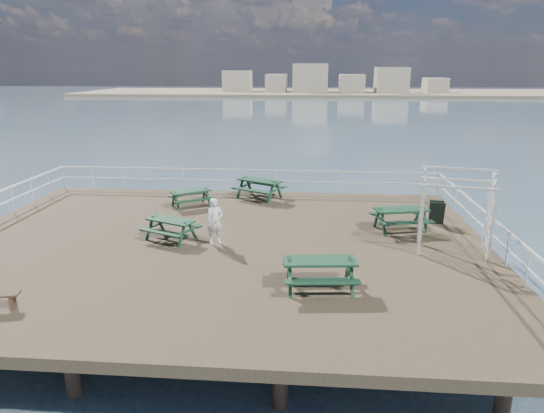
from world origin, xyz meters
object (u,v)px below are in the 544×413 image
Objects in this scene: picnic_table_a at (191,195)px; person at (215,221)px; picnic_table_e at (320,268)px; trellis_arbor at (455,215)px; picnic_table_c at (401,214)px; picnic_table_b at (259,185)px; picnic_table_d at (171,225)px.

picnic_table_a is 4.74m from person.
picnic_table_e is at bearing -87.19° from picnic_table_a.
picnic_table_e reaches higher than picnic_table_a.
trellis_arbor is (4.21, 3.03, 0.61)m from picnic_table_e.
picnic_table_c is 1.41× the size of person.
person is at bearing -69.29° from picnic_table_b.
picnic_table_e reaches higher than picnic_table_c.
picnic_table_a is 10.53m from trellis_arbor.
picnic_table_a is at bearing 119.72° from picnic_table_e.
picnic_table_a is at bearing 149.93° from picnic_table_c.
picnic_table_c is at bearing 35.29° from picnic_table_d.
picnic_table_b is at bearing 52.79° from person.
picnic_table_a is at bearing 84.33° from person.
picnic_table_d is 1.33× the size of person.
trellis_arbor is (1.26, -2.07, 0.63)m from picnic_table_c.
trellis_arbor is at bearing -72.69° from picnic_table_c.
picnic_table_d is (-7.95, -1.68, -0.07)m from picnic_table_c.
picnic_table_b is 0.91× the size of trellis_arbor.
picnic_table_e is 1.33× the size of person.
picnic_table_a is 9.17m from picnic_table_e.
picnic_table_d is 9.24m from trellis_arbor.
picnic_table_b is at bearing 149.23° from trellis_arbor.
picnic_table_d is at bearing -118.15° from picnic_table_a.
picnic_table_d is (0.31, -4.06, 0.01)m from picnic_table_a.
person is at bearing -176.92° from picnic_table_c.
picnic_table_d is 6.05m from picnic_table_e.
picnic_table_d is at bearing 139.97° from picnic_table_e.
picnic_table_c is at bearing -48.62° from picnic_table_a.
picnic_table_e is at bearing -45.55° from picnic_table_b.
picnic_table_b is 6.15m from picnic_table_d.
picnic_table_b is 1.21× the size of picnic_table_d.
picnic_table_a is 4.07m from picnic_table_d.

